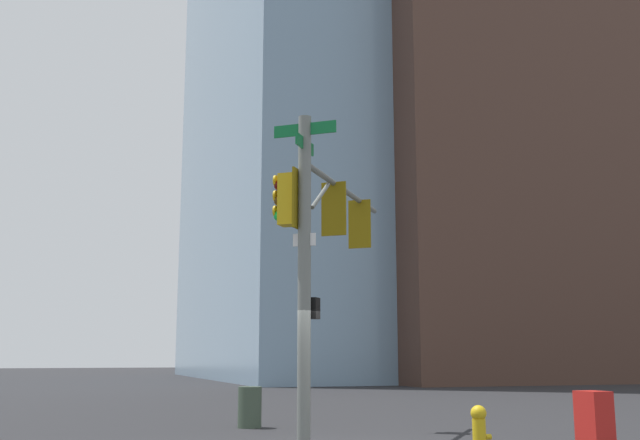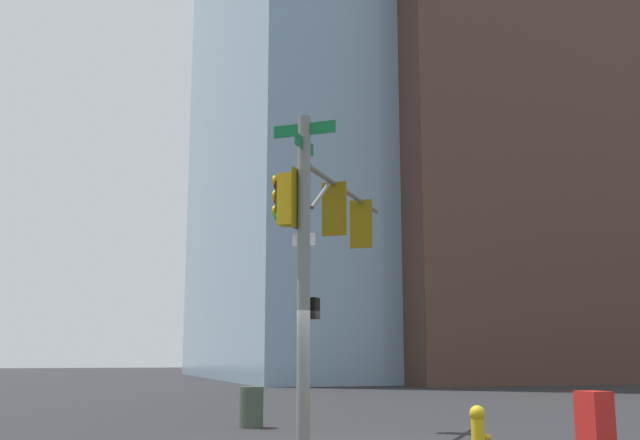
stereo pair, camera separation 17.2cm
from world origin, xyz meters
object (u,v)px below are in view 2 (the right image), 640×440
(signal_pole_assembly, at_px, (322,235))
(fire_hydrant, at_px, (478,430))
(litter_bin, at_px, (252,407))
(newspaper_box, at_px, (595,421))

(signal_pole_assembly, bearing_deg, fire_hydrant, -113.78)
(signal_pole_assembly, distance_m, fire_hydrant, 5.05)
(fire_hydrant, bearing_deg, signal_pole_assembly, 118.23)
(fire_hydrant, height_order, litter_bin, litter_bin)
(fire_hydrant, xyz_separation_m, newspaper_box, (2.51, 0.28, 0.05))
(signal_pole_assembly, distance_m, litter_bin, 5.11)
(signal_pole_assembly, xyz_separation_m, litter_bin, (-0.59, 3.54, -3.63))
(signal_pole_assembly, bearing_deg, newspaper_box, -86.00)
(litter_bin, height_order, newspaper_box, newspaper_box)
(litter_bin, bearing_deg, newspaper_box, -53.17)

